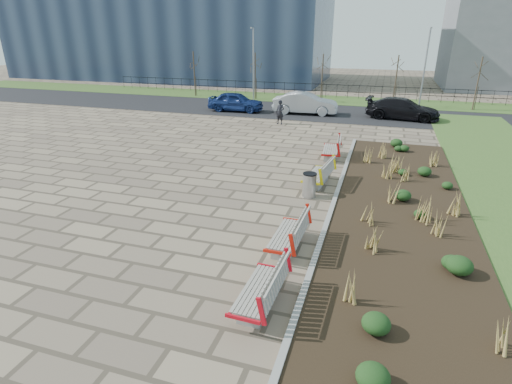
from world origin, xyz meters
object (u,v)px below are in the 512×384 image
(pedestrian, at_px, (280,112))
(bench_c, at_px, (318,173))
(lamp_west, at_px, (253,65))
(car_silver, at_px, (305,103))
(car_black, at_px, (402,109))
(lamp_east, at_px, (424,69))
(bench_d, at_px, (331,148))
(car_blue, at_px, (236,102))
(litter_bin, at_px, (309,185))
(bench_b, at_px, (287,233))
(bench_a, at_px, (259,288))

(pedestrian, bearing_deg, bench_c, -54.63)
(bench_c, relative_size, lamp_west, 0.35)
(car_silver, height_order, car_black, car_silver)
(lamp_east, bearing_deg, bench_d, -107.90)
(bench_c, distance_m, car_blue, 16.34)
(car_silver, relative_size, car_black, 0.95)
(car_silver, bearing_deg, litter_bin, -171.94)
(bench_d, bearing_deg, litter_bin, -95.44)
(bench_c, xyz_separation_m, litter_bin, (-0.09, -1.41, -0.04))
(pedestrian, xyz_separation_m, lamp_west, (-4.72, 8.85, 2.24))
(pedestrian, relative_size, car_blue, 0.37)
(bench_c, xyz_separation_m, car_silver, (-3.33, 14.41, 0.31))
(bench_b, relative_size, litter_bin, 2.26)
(bench_c, height_order, car_blue, car_blue)
(bench_a, relative_size, bench_b, 1.00)
(litter_bin, bearing_deg, pedestrian, 109.44)
(litter_bin, bearing_deg, lamp_west, 113.25)
(bench_c, height_order, lamp_east, lamp_east)
(bench_a, bearing_deg, bench_c, 91.87)
(pedestrian, xyz_separation_m, car_silver, (0.95, 3.92, 0.01))
(lamp_east, bearing_deg, pedestrian, -136.37)
(bench_b, distance_m, car_blue, 21.14)
(lamp_west, height_order, lamp_east, same)
(bench_a, relative_size, bench_d, 1.00)
(car_blue, bearing_deg, lamp_east, -70.29)
(bench_c, bearing_deg, bench_d, 97.06)
(bench_c, xyz_separation_m, bench_d, (0.00, 3.86, 0.00))
(bench_b, bearing_deg, car_black, 81.38)
(bench_d, xyz_separation_m, lamp_east, (5.00, 15.48, 2.54))
(litter_bin, xyz_separation_m, car_black, (3.66, 16.04, 0.28))
(car_black, height_order, lamp_east, lamp_east)
(litter_bin, distance_m, car_black, 16.45)
(bench_b, bearing_deg, litter_bin, 92.76)
(pedestrian, relative_size, lamp_east, 0.27)
(bench_c, relative_size, pedestrian, 1.32)
(bench_c, xyz_separation_m, car_blue, (-8.67, 13.84, 0.24))
(bench_d, distance_m, litter_bin, 5.26)
(bench_c, bearing_deg, litter_bin, -86.58)
(lamp_west, distance_m, lamp_east, 14.00)
(bench_b, xyz_separation_m, bench_d, (0.00, 9.29, 0.00))
(car_black, xyz_separation_m, lamp_west, (-12.57, 4.70, 2.29))
(bench_a, height_order, litter_bin, bench_a)
(litter_bin, distance_m, pedestrian, 12.61)
(litter_bin, bearing_deg, car_black, 77.14)
(litter_bin, bearing_deg, bench_c, 86.36)
(bench_d, bearing_deg, bench_b, -94.46)
(bench_c, xyz_separation_m, pedestrian, (-4.28, 10.48, 0.30))
(litter_bin, xyz_separation_m, car_blue, (-8.58, 15.25, 0.28))
(bench_c, height_order, car_silver, car_silver)
(lamp_west, bearing_deg, bench_c, -65.04)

